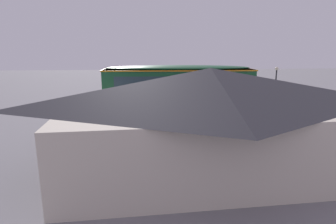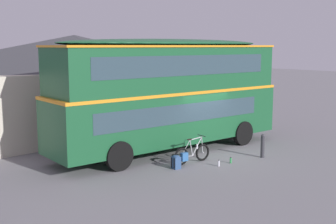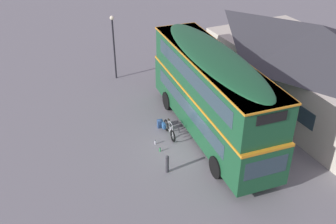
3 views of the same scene
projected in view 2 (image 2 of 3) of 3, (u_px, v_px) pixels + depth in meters
ground_plane at (209, 154)px, 18.23m from camera, size 120.00×120.00×0.00m
double_decker_bus at (170, 90)px, 18.39m from camera, size 10.85×2.94×4.79m
touring_bicycle at (191, 154)px, 16.71m from camera, size 1.76×0.46×1.04m
backpack_on_ground at (176, 162)px, 16.02m from camera, size 0.35×0.34×0.51m
water_bottle_clear_plastic at (219, 163)px, 16.34m from camera, size 0.07×0.07×0.25m
water_bottle_green_metal at (231, 160)px, 16.79m from camera, size 0.08×0.08×0.23m
pub_building at (76, 82)px, 23.30m from camera, size 14.24×7.83×5.07m
kerb_bollard at (263, 145)px, 17.58m from camera, size 0.16×0.16×0.97m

